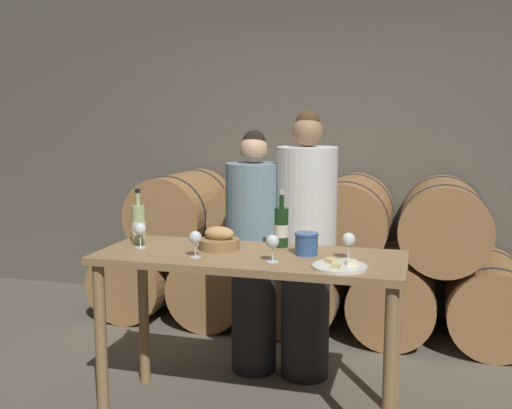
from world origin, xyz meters
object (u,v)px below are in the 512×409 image
at_px(tasting_table, 250,280).
at_px(cheese_plate, 340,266).
at_px(blue_crock, 306,243).
at_px(wine_glass_left, 195,238).
at_px(wine_bottle_red, 281,227).
at_px(person_left, 254,253).
at_px(wine_glass_right, 349,240).
at_px(wine_glass_center, 272,242).
at_px(bread_basket, 219,241).
at_px(wine_glass_far_left, 140,230).
at_px(wine_bottle_white, 139,224).
at_px(person_right, 306,246).

height_order(tasting_table, cheese_plate, cheese_plate).
xyz_separation_m(blue_crock, wine_glass_left, (-0.55, -0.22, 0.04)).
bearing_deg(wine_bottle_red, cheese_plate, -45.26).
bearing_deg(person_left, wine_glass_left, -97.32).
bearing_deg(wine_glass_right, wine_glass_center, -156.54).
relative_size(person_left, wine_glass_right, 11.21).
relative_size(wine_bottle_red, bread_basket, 1.42).
relative_size(cheese_plate, wine_glass_far_left, 1.90).
relative_size(tasting_table, bread_basket, 7.32).
relative_size(blue_crock, wine_glass_far_left, 0.92).
bearing_deg(wine_bottle_white, wine_bottle_red, 9.12).
xyz_separation_m(wine_bottle_white, bread_basket, (0.50, -0.02, -0.06)).
bearing_deg(wine_glass_center, bread_basket, 149.54).
bearing_deg(wine_glass_center, person_right, 87.74).
bearing_deg(wine_glass_far_left, wine_glass_right, 1.85).
bearing_deg(wine_glass_center, wine_glass_far_left, 171.32).
relative_size(person_right, wine_glass_left, 12.07).
height_order(tasting_table, wine_glass_far_left, wine_glass_far_left).
height_order(tasting_table, wine_bottle_red, wine_bottle_red).
bearing_deg(tasting_table, wine_glass_right, 2.14).
bearing_deg(bread_basket, wine_glass_left, -104.34).
height_order(tasting_table, person_right, person_right).
bearing_deg(wine_glass_left, cheese_plate, -1.18).
height_order(person_left, wine_bottle_white, person_left).
relative_size(cheese_plate, wine_glass_center, 1.90).
relative_size(wine_bottle_white, bread_basket, 1.42).
bearing_deg(cheese_plate, wine_bottle_white, 168.07).
distance_m(blue_crock, bread_basket, 0.49).
bearing_deg(wine_glass_far_left, person_left, 53.15).
relative_size(tasting_table, person_right, 0.97).
bearing_deg(wine_glass_center, wine_glass_right, 23.46).
bearing_deg(wine_glass_left, wine_bottle_white, 151.77).
xyz_separation_m(tasting_table, wine_bottle_red, (0.12, 0.22, 0.25)).
xyz_separation_m(wine_glass_left, wine_glass_right, (0.78, 0.17, 0.00)).
bearing_deg(wine_glass_left, person_left, 82.68).
height_order(person_right, wine_glass_left, person_right).
distance_m(tasting_table, wine_glass_far_left, 0.68).
height_order(wine_bottle_red, wine_glass_center, wine_bottle_red).
bearing_deg(person_left, wine_glass_center, -67.70).
bearing_deg(blue_crock, wine_bottle_white, 178.94).
bearing_deg(wine_glass_center, cheese_plate, -4.44).
height_order(person_left, wine_glass_left, person_left).
bearing_deg(wine_bottle_white, person_right, 31.17).
distance_m(cheese_plate, wine_glass_center, 0.36).
height_order(person_right, wine_glass_far_left, person_right).
distance_m(person_left, wine_bottle_white, 0.80).
xyz_separation_m(wine_glass_left, wine_glass_center, (0.41, 0.01, 0.00)).
bearing_deg(person_right, tasting_table, -106.96).
distance_m(wine_glass_far_left, wine_glass_center, 0.80).
distance_m(tasting_table, person_left, 0.64).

